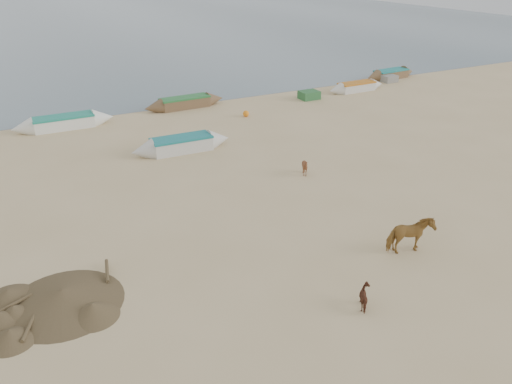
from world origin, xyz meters
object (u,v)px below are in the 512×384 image
cow_adult (410,236)px  near_canoe (182,144)px  calf_right (367,298)px  calf_front (305,167)px

cow_adult → near_canoe: (-3.95, 14.57, -0.31)m
near_canoe → calf_right: bearing=-87.4°
calf_front → near_canoe: (-4.49, 6.35, -0.02)m
cow_adult → calf_front: cow_adult is taller
near_canoe → calf_front: bearing=-53.4°
calf_right → near_canoe: near_canoe is taller
cow_adult → calf_front: 8.24m
cow_adult → calf_front: (0.54, 8.22, -0.29)m
cow_adult → near_canoe: bearing=26.0°
calf_front → near_canoe: calf_front is taller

